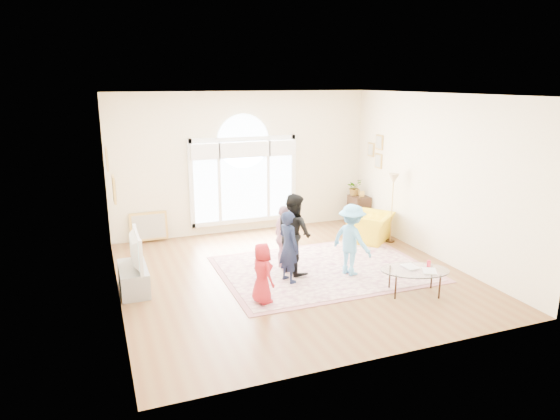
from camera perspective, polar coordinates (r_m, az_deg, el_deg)
name	(u,v)px	position (r m, az deg, el deg)	size (l,w,h in m)	color
ground	(292,275)	(9.14, 1.42, -7.41)	(6.00, 6.00, 0.00)	brown
room_shell	(246,165)	(11.30, -3.93, 5.10)	(6.00, 6.00, 6.00)	beige
area_rug	(324,269)	(9.42, 5.00, -6.72)	(3.60, 2.60, 0.02)	beige
rug_border	(324,269)	(9.42, 5.00, -6.74)	(3.80, 2.80, 0.01)	#9C6365
tv_console	(134,279)	(8.76, -16.39, -7.55)	(0.45, 1.00, 0.42)	gray
television	(132,250)	(8.59, -16.58, -4.38)	(0.17, 1.04, 0.60)	black
coffee_table	(415,271)	(8.52, 15.16, -6.71)	(1.30, 1.05, 0.54)	silver
armchair	(371,228)	(11.08, 10.34, -1.98)	(0.95, 0.83, 0.62)	yellow
side_cabinet	(359,210)	(12.35, 9.00, -0.01)	(0.40, 0.50, 0.70)	black
floor_lamp	(393,184)	(10.91, 12.82, 2.91)	(0.32, 0.32, 1.51)	black
plant_pedestal	(353,209)	(12.42, 8.40, 0.09)	(0.20, 0.20, 0.70)	white
potted_plant	(354,187)	(12.29, 8.49, 2.59)	(0.36, 0.32, 0.40)	#33722D
leaning_picture	(150,242)	(11.32, -14.66, -3.51)	(0.80, 0.05, 0.62)	tan
child_red	(262,273)	(7.85, -2.04, -7.22)	(0.48, 0.31, 0.97)	#A41B24
child_navy	(289,247)	(8.60, 0.99, -4.20)	(0.46, 0.30, 1.26)	#141C36
child_black	(294,233)	(8.99, 1.63, -2.69)	(0.71, 0.56, 1.47)	black
child_pink	(284,238)	(9.18, 0.42, -3.18)	(0.70, 0.29, 1.20)	#DBA0B5
child_blue	(352,240)	(9.01, 8.19, -3.37)	(0.84, 0.48, 1.30)	#5CAFE0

